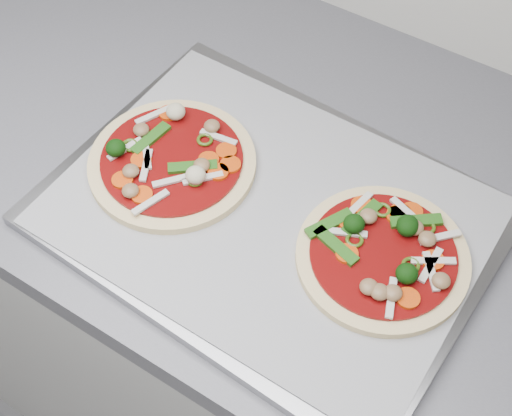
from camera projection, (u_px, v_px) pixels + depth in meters
The scene contains 6 objects.
base_cabinet at pixel (195, 285), 1.32m from camera, with size 3.60×0.60×0.86m, color silver.
countertop at pixel (171, 117), 0.96m from camera, with size 3.60×0.60×0.04m, color slate.
baking_tray at pixel (269, 216), 0.83m from camera, with size 0.49×0.36×0.02m, color gray.
parchment at pixel (269, 211), 0.82m from camera, with size 0.47×0.34×0.00m, color #929297.
pizza_left at pixel (171, 161), 0.85m from camera, with size 0.25×0.25×0.03m.
pizza_right at pixel (385, 253), 0.77m from camera, with size 0.23×0.23×0.03m.
Camera 1 is at (0.45, 0.80, 1.58)m, focal length 50.00 mm.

